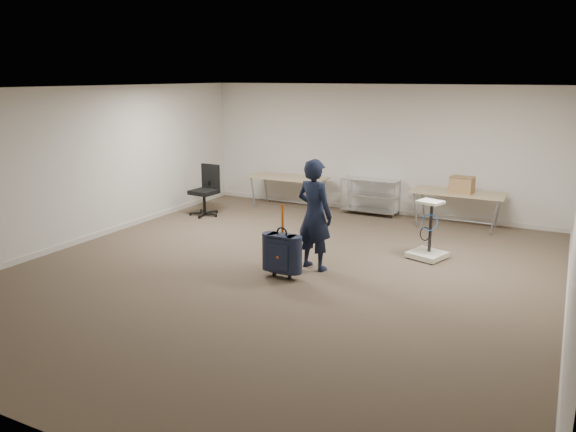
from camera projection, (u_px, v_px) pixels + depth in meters
The scene contains 10 objects.
ground at pixel (281, 272), 8.74m from camera, with size 9.00×9.00×0.00m, color #433529.
room_shell at pixel (317, 246), 9.92m from camera, with size 8.00×9.00×9.00m.
folding_table_left at pixel (288, 179), 12.82m from camera, with size 1.80×0.75×0.73m.
folding_table_right at pixel (458, 194), 11.15m from camera, with size 1.80×0.75×0.73m.
wire_shelf at pixel (370, 195), 12.26m from camera, with size 1.22×0.47×0.80m.
person at pixel (314, 215), 8.70m from camera, with size 0.64×0.42×1.75m, color black.
suitcase at pixel (282, 253), 8.40m from camera, with size 0.42×0.25×1.14m.
office_chair at pixel (206, 200), 12.25m from camera, with size 0.66×0.66×1.10m.
equipment_cart at pixel (428, 243), 9.34m from camera, with size 0.68×0.68×0.99m.
cardboard_box at pixel (462, 185), 11.00m from camera, with size 0.43×0.32×0.32m, color #8F5D42.
Camera 1 is at (3.85, -7.31, 2.98)m, focal length 35.00 mm.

